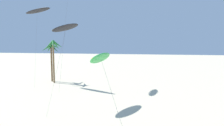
{
  "coord_description": "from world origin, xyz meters",
  "views": [
    {
      "loc": [
        3.16,
        0.34,
        9.02
      ],
      "look_at": [
        -0.25,
        18.38,
        7.06
      ],
      "focal_mm": 30.68,
      "sensor_mm": 36.0,
      "label": 1
    }
  ],
  "objects_px": {
    "palm_tree_1": "(53,49)",
    "flying_kite_1": "(37,11)",
    "palm_tree_0": "(51,51)",
    "flying_kite_6": "(101,58)",
    "flying_kite_0": "(66,28)"
  },
  "relations": [
    {
      "from": "palm_tree_1",
      "to": "flying_kite_1",
      "type": "distance_m",
      "value": 8.55
    },
    {
      "from": "palm_tree_0",
      "to": "palm_tree_1",
      "type": "relative_size",
      "value": 0.91
    },
    {
      "from": "flying_kite_6",
      "to": "flying_kite_1",
      "type": "bearing_deg",
      "value": 131.72
    },
    {
      "from": "flying_kite_0",
      "to": "flying_kite_6",
      "type": "bearing_deg",
      "value": -53.63
    },
    {
      "from": "palm_tree_0",
      "to": "palm_tree_1",
      "type": "height_order",
      "value": "palm_tree_1"
    },
    {
      "from": "flying_kite_0",
      "to": "flying_kite_1",
      "type": "height_order",
      "value": "flying_kite_1"
    },
    {
      "from": "palm_tree_0",
      "to": "flying_kite_0",
      "type": "height_order",
      "value": "flying_kite_0"
    },
    {
      "from": "palm_tree_0",
      "to": "flying_kite_6",
      "type": "relative_size",
      "value": 1.03
    },
    {
      "from": "palm_tree_1",
      "to": "flying_kite_6",
      "type": "height_order",
      "value": "palm_tree_1"
    },
    {
      "from": "palm_tree_1",
      "to": "flying_kite_1",
      "type": "xyz_separation_m",
      "value": [
        -1.94,
        -2.56,
        7.92
      ]
    },
    {
      "from": "palm_tree_0",
      "to": "flying_kite_6",
      "type": "bearing_deg",
      "value": -54.09
    },
    {
      "from": "flying_kite_1",
      "to": "flying_kite_6",
      "type": "height_order",
      "value": "flying_kite_1"
    },
    {
      "from": "flying_kite_0",
      "to": "palm_tree_1",
      "type": "bearing_deg",
      "value": 124.74
    },
    {
      "from": "palm_tree_0",
      "to": "flying_kite_0",
      "type": "xyz_separation_m",
      "value": [
        10.22,
        -14.29,
        4.21
      ]
    },
    {
      "from": "flying_kite_6",
      "to": "flying_kite_0",
      "type": "bearing_deg",
      "value": 126.37
    }
  ]
}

